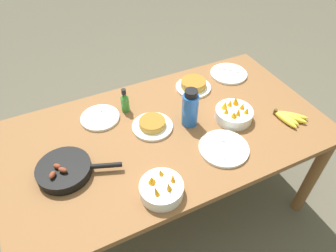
# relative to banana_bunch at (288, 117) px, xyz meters

# --- Properties ---
(ground_plane) EXTENTS (14.00, 14.00, 0.00)m
(ground_plane) POSITION_rel_banana_bunch_xyz_m (-0.65, 0.21, -0.76)
(ground_plane) COLOR #565142
(dining_table) EXTENTS (1.74, 0.95, 0.74)m
(dining_table) POSITION_rel_banana_bunch_xyz_m (-0.65, 0.21, -0.11)
(dining_table) COLOR brown
(dining_table) RESTS_ON ground_plane
(banana_bunch) EXTENTS (0.16, 0.17, 0.04)m
(banana_bunch) POSITION_rel_banana_bunch_xyz_m (0.00, 0.00, 0.00)
(banana_bunch) COLOR yellow
(banana_bunch) RESTS_ON dining_table
(skillet) EXTENTS (0.38, 0.25, 0.08)m
(skillet) POSITION_rel_banana_bunch_xyz_m (-1.21, 0.16, 0.01)
(skillet) COLOR black
(skillet) RESTS_ON dining_table
(frittata_plate_center) EXTENTS (0.22, 0.22, 0.06)m
(frittata_plate_center) POSITION_rel_banana_bunch_xyz_m (-0.34, 0.49, 0.01)
(frittata_plate_center) COLOR white
(frittata_plate_center) RESTS_ON dining_table
(frittata_plate_side) EXTENTS (0.22, 0.22, 0.05)m
(frittata_plate_side) POSITION_rel_banana_bunch_xyz_m (-0.71, 0.27, 0.00)
(frittata_plate_side) COLOR white
(frittata_plate_side) RESTS_ON dining_table
(empty_plate_near_front) EXTENTS (0.26, 0.26, 0.02)m
(empty_plate_near_front) POSITION_rel_banana_bunch_xyz_m (-0.45, -0.03, -0.01)
(empty_plate_near_front) COLOR white
(empty_plate_near_front) RESTS_ON dining_table
(empty_plate_far_left) EXTENTS (0.24, 0.24, 0.02)m
(empty_plate_far_left) POSITION_rel_banana_bunch_xyz_m (-0.05, 0.52, -0.01)
(empty_plate_far_left) COLOR white
(empty_plate_far_left) RESTS_ON dining_table
(empty_plate_far_right) EXTENTS (0.22, 0.22, 0.02)m
(empty_plate_far_right) POSITION_rel_banana_bunch_xyz_m (-0.95, 0.46, -0.01)
(empty_plate_far_right) COLOR white
(empty_plate_far_right) RESTS_ON dining_table
(fruit_bowl_mango) EXTENTS (0.21, 0.21, 0.12)m
(fruit_bowl_mango) POSITION_rel_banana_bunch_xyz_m (-0.27, 0.14, 0.02)
(fruit_bowl_mango) COLOR white
(fruit_bowl_mango) RESTS_ON dining_table
(fruit_bowl_citrus) EXTENTS (0.20, 0.20, 0.12)m
(fruit_bowl_citrus) POSITION_rel_banana_bunch_xyz_m (-0.85, -0.14, 0.02)
(fruit_bowl_citrus) COLOR white
(fruit_bowl_citrus) RESTS_ON dining_table
(water_bottle) EXTENTS (0.09, 0.09, 0.22)m
(water_bottle) POSITION_rel_banana_bunch_xyz_m (-0.51, 0.22, 0.09)
(water_bottle) COLOR blue
(water_bottle) RESTS_ON dining_table
(hot_sauce_bottle) EXTENTS (0.05, 0.05, 0.15)m
(hot_sauce_bottle) POSITION_rel_banana_bunch_xyz_m (-0.80, 0.47, 0.05)
(hot_sauce_bottle) COLOR #337F2D
(hot_sauce_bottle) RESTS_ON dining_table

